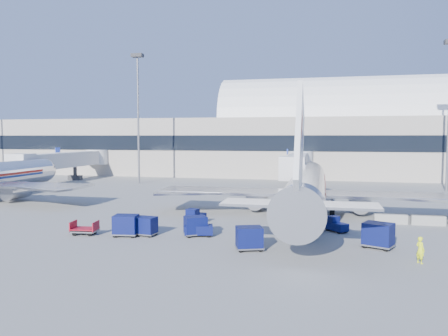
% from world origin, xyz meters
% --- Properties ---
extents(ground, '(260.00, 260.00, 0.00)m').
position_xyz_m(ground, '(0.00, 0.00, 0.00)').
color(ground, gray).
rests_on(ground, ground).
extents(terminal, '(170.00, 28.15, 21.00)m').
position_xyz_m(terminal, '(-13.60, 55.96, 7.52)').
color(terminal, '#B2AA9E').
rests_on(terminal, ground).
extents(airliner_main, '(32.00, 37.26, 12.07)m').
position_xyz_m(airliner_main, '(10.00, 4.51, 2.93)').
color(airliner_main, silver).
rests_on(airliner_main, ground).
extents(jetbridge_near, '(4.40, 27.50, 6.25)m').
position_xyz_m(jetbridge_near, '(7.60, 30.81, 3.93)').
color(jetbridge_near, silver).
rests_on(jetbridge_near, ground).
extents(jetbridge_mid, '(4.40, 27.50, 6.25)m').
position_xyz_m(jetbridge_mid, '(-34.40, 30.81, 3.93)').
color(jetbridge_mid, silver).
rests_on(jetbridge_mid, ground).
extents(mast_west, '(2.00, 1.20, 22.60)m').
position_xyz_m(mast_west, '(-20.00, 30.00, 14.79)').
color(mast_west, slate).
rests_on(mast_west, ground).
extents(barrier_near, '(3.00, 0.55, 0.90)m').
position_xyz_m(barrier_near, '(18.00, 2.00, 0.45)').
color(barrier_near, '#9E9E96').
rests_on(barrier_near, ground).
extents(barrier_mid, '(3.00, 0.55, 0.90)m').
position_xyz_m(barrier_mid, '(21.30, 2.00, 0.45)').
color(barrier_mid, '#9E9E96').
rests_on(barrier_mid, ground).
extents(tug_lead, '(2.57, 1.76, 1.52)m').
position_xyz_m(tug_lead, '(1.49, -7.09, 0.69)').
color(tug_lead, '#090F47').
rests_on(tug_lead, ground).
extents(tug_right, '(2.09, 2.17, 1.31)m').
position_xyz_m(tug_right, '(12.80, -2.69, 0.60)').
color(tug_right, '#090F47').
rests_on(tug_right, ground).
extents(tug_left, '(1.70, 2.56, 1.54)m').
position_xyz_m(tug_left, '(-0.14, -2.42, 0.70)').
color(tug_left, '#090F47').
rests_on(tug_left, ground).
extents(cart_train_a, '(2.33, 2.18, 1.64)m').
position_xyz_m(cart_train_a, '(1.31, -7.03, 0.88)').
color(cart_train_a, '#090F47').
rests_on(cart_train_a, ground).
extents(cart_train_b, '(1.95, 1.59, 1.58)m').
position_xyz_m(cart_train_b, '(-2.80, -7.84, 0.84)').
color(cart_train_b, '#090F47').
rests_on(cart_train_b, ground).
extents(cart_train_c, '(2.20, 1.79, 1.78)m').
position_xyz_m(cart_train_c, '(-4.32, -8.39, 0.95)').
color(cart_train_c, '#090F47').
rests_on(cart_train_c, ground).
extents(cart_solo_near, '(2.34, 2.06, 1.72)m').
position_xyz_m(cart_solo_near, '(6.43, -10.55, 0.92)').
color(cart_solo_near, '#090F47').
rests_on(cart_solo_near, ground).
extents(cart_solo_far, '(2.63, 2.38, 1.89)m').
position_xyz_m(cart_solo_far, '(15.69, -7.85, 1.01)').
color(cart_solo_far, '#090F47').
rests_on(cart_solo_far, ground).
extents(cart_open_red, '(2.25, 1.71, 0.56)m').
position_xyz_m(cart_open_red, '(-7.97, -8.62, 0.40)').
color(cart_open_red, slate).
rests_on(cart_open_red, ground).
extents(ramp_worker, '(0.71, 0.77, 1.77)m').
position_xyz_m(ramp_worker, '(17.88, -11.36, 0.89)').
color(ramp_worker, '#D8EE19').
rests_on(ramp_worker, ground).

